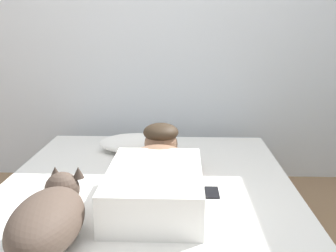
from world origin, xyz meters
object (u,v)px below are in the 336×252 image
object	(u,v)px
bed	(147,222)
pillow	(139,143)
dog	(49,217)
coffee_cup	(180,154)
cell_phone	(212,192)
person_lying	(157,174)

from	to	relation	value
bed	pillow	xyz separation A→B (m)	(-0.10, 0.61, 0.25)
dog	coffee_cup	bearing A→B (deg)	63.93
bed	coffee_cup	world-z (taller)	coffee_cup
bed	cell_phone	size ratio (longest dim) A/B	14.41
person_lying	dog	xyz separation A→B (m)	(-0.38, -0.47, -0.00)
dog	person_lying	bearing A→B (deg)	51.17
bed	pillow	bearing A→B (deg)	99.62
bed	coffee_cup	xyz separation A→B (m)	(0.17, 0.44, 0.23)
coffee_cup	dog	bearing A→B (deg)	-116.07
person_lying	cell_phone	size ratio (longest dim) A/B	6.57
dog	cell_phone	distance (m)	0.82
dog	bed	bearing A→B (deg)	60.17
coffee_cup	cell_phone	distance (m)	0.53
coffee_cup	cell_phone	world-z (taller)	coffee_cup
pillow	dog	world-z (taller)	dog
cell_phone	dog	bearing A→B (deg)	-143.02
pillow	coffee_cup	size ratio (longest dim) A/B	4.16
person_lying	cell_phone	world-z (taller)	person_lying
dog	coffee_cup	world-z (taller)	dog
bed	pillow	distance (m)	0.67
bed	dog	distance (m)	0.70
bed	dog	world-z (taller)	dog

